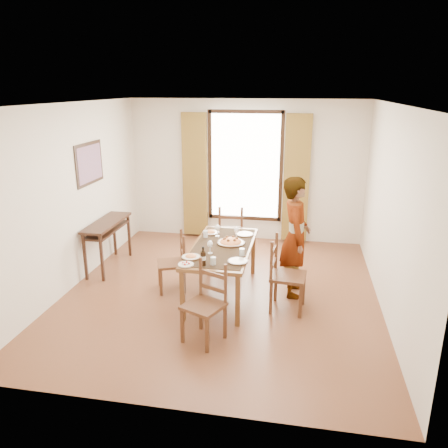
% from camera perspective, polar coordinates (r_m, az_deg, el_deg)
% --- Properties ---
extents(ground, '(5.00, 5.00, 0.00)m').
position_cam_1_polar(ground, '(6.55, -0.32, -8.88)').
color(ground, '#4D2D18').
rests_on(ground, ground).
extents(room_shell, '(4.60, 5.10, 2.74)m').
position_cam_1_polar(room_shell, '(6.14, -0.17, 4.65)').
color(room_shell, beige).
rests_on(room_shell, ground).
extents(console_table, '(0.38, 1.20, 0.80)m').
position_cam_1_polar(console_table, '(7.43, -15.03, -0.54)').
color(console_table, '#321910').
rests_on(console_table, ground).
extents(dining_table, '(0.83, 1.78, 0.76)m').
position_cam_1_polar(dining_table, '(6.21, -0.28, -3.47)').
color(dining_table, brown).
rests_on(dining_table, ground).
extents(chair_west, '(0.51, 0.51, 0.89)m').
position_cam_1_polar(chair_west, '(6.51, -6.62, -5.19)').
color(chair_west, '#4F271A').
rests_on(chair_west, ground).
extents(chair_north, '(0.48, 0.48, 0.99)m').
position_cam_1_polar(chair_north, '(7.59, 0.95, -1.31)').
color(chair_north, '#4F271A').
rests_on(chair_north, ground).
extents(chair_south, '(0.56, 0.56, 0.96)m').
position_cam_1_polar(chair_south, '(5.24, -2.45, -10.58)').
color(chair_south, '#4F271A').
rests_on(chair_south, ground).
extents(chair_east, '(0.49, 0.49, 1.03)m').
position_cam_1_polar(chair_east, '(5.95, 8.04, -6.81)').
color(chair_east, '#4F271A').
rests_on(chair_east, ground).
extents(man, '(0.71, 0.53, 1.74)m').
position_cam_1_polar(man, '(6.27, 9.30, -1.69)').
color(man, '#9C9EA5').
rests_on(man, ground).
extents(plate_sw, '(0.27, 0.27, 0.05)m').
position_cam_1_polar(plate_sw, '(5.77, -4.33, -4.17)').
color(plate_sw, silver).
rests_on(plate_sw, dining_table).
extents(plate_se, '(0.27, 0.27, 0.05)m').
position_cam_1_polar(plate_se, '(5.63, 1.83, -4.72)').
color(plate_se, silver).
rests_on(plate_se, dining_table).
extents(plate_nw, '(0.27, 0.27, 0.05)m').
position_cam_1_polar(plate_nw, '(6.70, -1.77, -1.00)').
color(plate_nw, silver).
rests_on(plate_nw, dining_table).
extents(plate_ne, '(0.27, 0.27, 0.05)m').
position_cam_1_polar(plate_ne, '(6.64, 2.71, -1.19)').
color(plate_ne, silver).
rests_on(plate_ne, dining_table).
extents(pasta_platter, '(0.40, 0.40, 0.10)m').
position_cam_1_polar(pasta_platter, '(6.26, 0.89, -2.15)').
color(pasta_platter, red).
rests_on(pasta_platter, dining_table).
extents(caprese_plate, '(0.20, 0.20, 0.04)m').
position_cam_1_polar(caprese_plate, '(5.55, -5.01, -5.17)').
color(caprese_plate, silver).
rests_on(caprese_plate, dining_table).
extents(wine_glass_a, '(0.08, 0.08, 0.18)m').
position_cam_1_polar(wine_glass_a, '(5.88, -1.83, -3.02)').
color(wine_glass_a, white).
rests_on(wine_glass_a, dining_table).
extents(wine_glass_b, '(0.08, 0.08, 0.18)m').
position_cam_1_polar(wine_glass_b, '(6.45, 1.65, -1.14)').
color(wine_glass_b, white).
rests_on(wine_glass_b, dining_table).
extents(wine_glass_c, '(0.08, 0.08, 0.18)m').
position_cam_1_polar(wine_glass_c, '(6.55, -0.87, -0.84)').
color(wine_glass_c, white).
rests_on(wine_glass_c, dining_table).
extents(tumbler_a, '(0.07, 0.07, 0.10)m').
position_cam_1_polar(tumbler_a, '(5.82, 2.36, -3.69)').
color(tumbler_a, silver).
rests_on(tumbler_a, dining_table).
extents(tumbler_b, '(0.07, 0.07, 0.10)m').
position_cam_1_polar(tumbler_b, '(6.53, -2.43, -1.30)').
color(tumbler_b, silver).
rests_on(tumbler_b, dining_table).
extents(tumbler_c, '(0.07, 0.07, 0.10)m').
position_cam_1_polar(tumbler_c, '(5.54, -1.43, -4.83)').
color(tumbler_c, silver).
rests_on(tumbler_c, dining_table).
extents(wine_bottle, '(0.07, 0.07, 0.25)m').
position_cam_1_polar(wine_bottle, '(5.49, -2.74, -4.22)').
color(wine_bottle, black).
rests_on(wine_bottle, dining_table).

